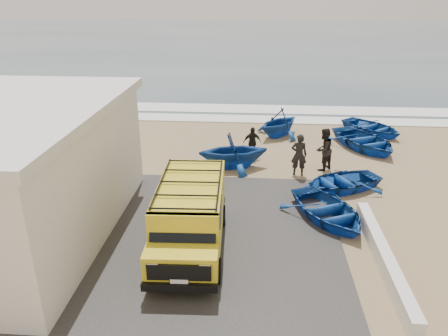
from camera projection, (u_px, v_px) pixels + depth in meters
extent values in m
plane|color=#987F58|center=(221.00, 211.00, 15.88)|extent=(160.00, 160.00, 0.00)
cube|color=#383634|center=(155.00, 237.00, 14.17)|extent=(12.00, 10.00, 0.05)
cube|color=#385166|center=(251.00, 40.00, 67.45)|extent=(180.00, 88.00, 0.01)
cube|color=white|center=(237.00, 119.00, 26.92)|extent=(180.00, 1.60, 0.06)
cube|color=white|center=(239.00, 109.00, 29.23)|extent=(180.00, 2.20, 0.04)
cube|color=black|center=(115.00, 146.00, 14.68)|extent=(0.08, 0.70, 0.90)
cube|color=silver|center=(384.00, 258.00, 12.66)|extent=(0.35, 6.00, 0.55)
cube|color=yellow|center=(191.00, 208.00, 13.55)|extent=(2.08, 4.03, 1.68)
cube|color=yellow|center=(181.00, 265.00, 11.45)|extent=(1.96, 0.99, 0.91)
cube|color=black|center=(183.00, 228.00, 11.58)|extent=(1.79, 0.41, 0.73)
cube|color=black|center=(179.00, 272.00, 10.97)|extent=(1.64, 0.14, 0.46)
cube|color=black|center=(179.00, 287.00, 11.11)|extent=(1.97, 0.22, 0.22)
cube|color=black|center=(190.00, 182.00, 13.15)|extent=(1.97, 3.73, 0.06)
cylinder|color=black|center=(151.00, 269.00, 12.03)|extent=(0.25, 0.72, 0.71)
cylinder|color=black|center=(169.00, 214.00, 14.94)|extent=(0.25, 0.72, 0.71)
cylinder|color=black|center=(217.00, 271.00, 11.97)|extent=(0.25, 0.72, 0.71)
cylinder|color=black|center=(222.00, 215.00, 14.87)|extent=(0.25, 0.72, 0.71)
imported|color=#14489F|center=(328.00, 210.00, 15.16)|extent=(3.84, 4.33, 0.74)
imported|color=#14489F|center=(341.00, 182.00, 17.47)|extent=(4.08, 3.64, 0.70)
imported|color=#14489F|center=(233.00, 151.00, 19.42)|extent=(3.64, 3.33, 1.63)
imported|color=#14489F|center=(364.00, 140.00, 21.92)|extent=(4.42, 4.99, 0.86)
imported|color=#14489F|center=(279.00, 122.00, 23.67)|extent=(3.81, 3.86, 1.54)
imported|color=#14489F|center=(372.00, 127.00, 24.15)|extent=(4.25, 4.40, 0.74)
imported|color=black|center=(299.00, 155.00, 18.62)|extent=(0.71, 0.50, 1.86)
imported|color=black|center=(324.00, 149.00, 19.17)|extent=(1.16, 1.17, 1.91)
imported|color=black|center=(252.00, 142.00, 20.64)|extent=(0.94, 0.55, 1.50)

